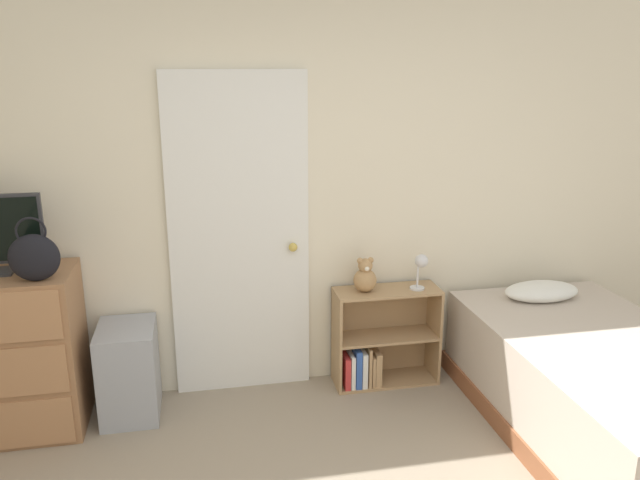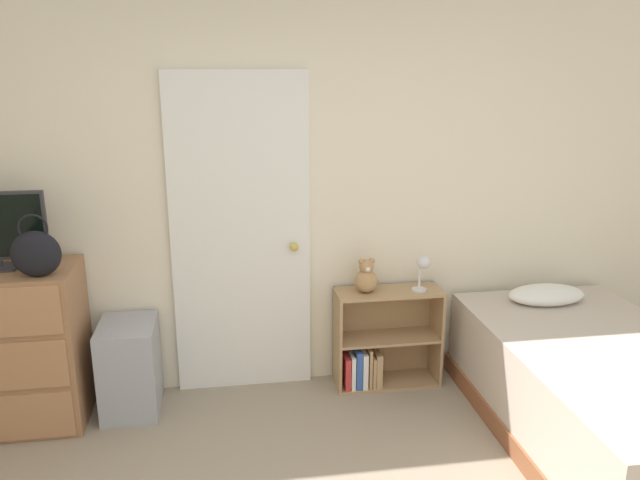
% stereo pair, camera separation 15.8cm
% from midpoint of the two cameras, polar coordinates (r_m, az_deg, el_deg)
% --- Properties ---
extents(wall_back, '(10.00, 0.06, 2.55)m').
position_cam_midpoint_polar(wall_back, '(3.92, -4.63, 4.24)').
color(wall_back, beige).
rests_on(wall_back, ground_plane).
extents(door_closed, '(0.86, 0.09, 2.03)m').
position_cam_midpoint_polar(door_closed, '(3.91, -8.51, 0.15)').
color(door_closed, white).
rests_on(door_closed, ground_plane).
extents(dresser, '(0.81, 0.50, 0.95)m').
position_cam_midpoint_polar(dresser, '(4.03, -27.78, -9.23)').
color(dresser, '#996B47').
rests_on(dresser, ground_plane).
extents(handbag, '(0.26, 0.11, 0.35)m').
position_cam_midpoint_polar(handbag, '(3.62, -25.83, -1.40)').
color(handbag, black).
rests_on(handbag, dresser).
extents(storage_bin, '(0.33, 0.42, 0.56)m').
position_cam_midpoint_polar(storage_bin, '(4.01, -18.18, -11.33)').
color(storage_bin, '#999EA8').
rests_on(storage_bin, ground_plane).
extents(bookshelf, '(0.69, 0.26, 0.65)m').
position_cam_midpoint_polar(bookshelf, '(4.19, 4.07, -9.60)').
color(bookshelf, tan).
rests_on(bookshelf, ground_plane).
extents(teddy_bear, '(0.15, 0.15, 0.23)m').
position_cam_midpoint_polar(teddy_bear, '(3.98, 3.00, -3.40)').
color(teddy_bear, tan).
rests_on(teddy_bear, bookshelf).
extents(desk_lamp, '(0.11, 0.10, 0.24)m').
position_cam_midpoint_polar(desk_lamp, '(4.02, 8.08, -2.32)').
color(desk_lamp, silver).
rests_on(desk_lamp, bookshelf).
extents(bed, '(1.11, 1.95, 0.68)m').
position_cam_midpoint_polar(bed, '(3.93, 23.23, -12.39)').
color(bed, brown).
rests_on(bed, ground_plane).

